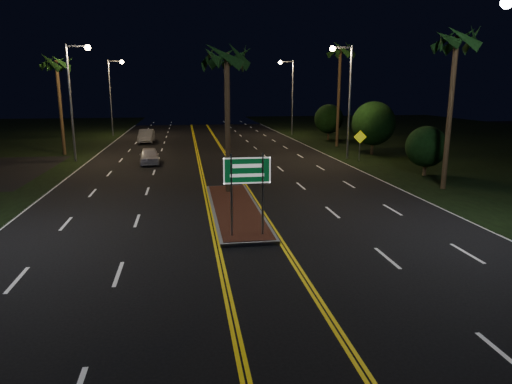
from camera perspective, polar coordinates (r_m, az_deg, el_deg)
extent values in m
plane|color=black|center=(15.27, 0.35, -9.18)|extent=(120.00, 120.00, 0.00)
cube|color=gray|center=(21.83, -2.58, -2.16)|extent=(2.25, 10.25, 0.15)
cube|color=#592819|center=(21.81, -2.58, -1.94)|extent=(2.00, 10.00, 0.02)
cylinder|color=gray|center=(17.31, -3.08, -0.44)|extent=(0.08, 0.08, 3.20)
cylinder|color=gray|center=(17.47, 0.84, -0.31)|extent=(0.08, 0.08, 3.20)
cube|color=#07471E|center=(17.19, -1.13, 2.71)|extent=(1.80, 0.04, 1.00)
cube|color=white|center=(17.16, -1.12, 2.69)|extent=(1.80, 0.01, 1.00)
cylinder|color=gray|center=(38.98, -22.14, 10.13)|extent=(0.18, 0.18, 9.00)
cube|color=gray|center=(38.91, -21.51, 16.61)|extent=(1.60, 0.12, 0.12)
sphere|color=#FFC372|center=(38.75, -20.29, 16.58)|extent=(0.44, 0.44, 0.44)
cylinder|color=gray|center=(58.64, -17.74, 11.07)|extent=(0.18, 0.18, 9.00)
cube|color=gray|center=(58.59, -17.24, 15.37)|extent=(1.60, 0.12, 0.12)
sphere|color=#FFC372|center=(58.48, -16.43, 15.32)|extent=(0.44, 0.44, 0.44)
sphere|color=white|center=(20.00, 28.87, 20.04)|extent=(0.44, 0.44, 0.44)
cylinder|color=gray|center=(38.35, 11.61, 10.77)|extent=(0.18, 0.18, 9.00)
cube|color=gray|center=(38.19, 10.74, 17.34)|extent=(1.60, 0.12, 0.12)
sphere|color=#FFC372|center=(37.93, 9.54, 17.26)|extent=(0.44, 0.44, 0.44)
cylinder|color=gray|center=(57.53, 4.59, 11.60)|extent=(0.18, 0.18, 9.00)
cube|color=gray|center=(57.42, 3.87, 15.95)|extent=(1.60, 0.12, 0.12)
sphere|color=#FFC372|center=(57.25, 3.05, 15.87)|extent=(0.44, 0.44, 0.44)
cylinder|color=#382819|center=(24.65, -3.57, 8.23)|extent=(0.28, 0.28, 7.50)
cylinder|color=#382819|center=(43.30, -23.25, 9.55)|extent=(0.28, 0.28, 8.00)
cylinder|color=#382819|center=(28.19, 23.06, 8.85)|extent=(0.28, 0.28, 8.50)
cylinder|color=#382819|center=(46.49, 10.29, 11.46)|extent=(0.28, 0.28, 9.50)
cylinder|color=#382819|center=(32.54, 20.31, 2.72)|extent=(0.24, 0.24, 0.90)
sphere|color=black|center=(32.33, 20.52, 5.34)|extent=(2.70, 2.70, 2.70)
cylinder|color=#382819|center=(41.62, 14.31, 5.43)|extent=(0.24, 0.24, 1.26)
sphere|color=black|center=(41.41, 14.47, 8.31)|extent=(3.78, 3.78, 3.78)
cylinder|color=#382819|center=(52.74, 9.02, 7.06)|extent=(0.24, 0.24, 1.08)
sphere|color=black|center=(52.60, 9.08, 9.01)|extent=(3.24, 3.24, 3.24)
imported|color=white|center=(36.34, -13.20, 4.60)|extent=(2.14, 4.43, 1.44)
imported|color=silver|center=(50.76, -13.55, 6.95)|extent=(2.16, 4.89, 1.62)
cylinder|color=gray|center=(37.50, 12.82, 5.41)|extent=(0.07, 0.07, 2.14)
cube|color=#F8F10D|center=(37.38, 12.89, 6.73)|extent=(1.02, 0.18, 1.03)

